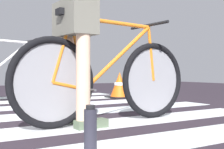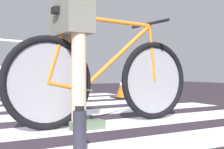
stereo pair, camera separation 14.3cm
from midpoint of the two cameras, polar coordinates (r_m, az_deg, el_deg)
The scene contains 5 objects.
bicycle_1_of_2 at distance 2.59m, azimuth 0.30°, elevation -0.70°, with size 1.74×0.52×0.93m.
cyclist_1_of_2 at distance 2.45m, azimuth -5.93°, elevation 5.45°, with size 0.32×0.42×1.01m.
bicycle_2_of_2 at distance 4.42m, azimuth -19.22°, elevation -0.19°, with size 1.73×0.52×0.93m.
water_bottle at distance 1.71m, azimuth -3.80°, elevation -10.26°, with size 0.07×0.07×0.26m.
traffic_cone at distance 5.10m, azimuth 3.16°, elevation -2.12°, with size 0.38×0.38×0.43m.
Camera 2 is at (-0.37, -2.96, 0.46)m, focal length 49.13 mm.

